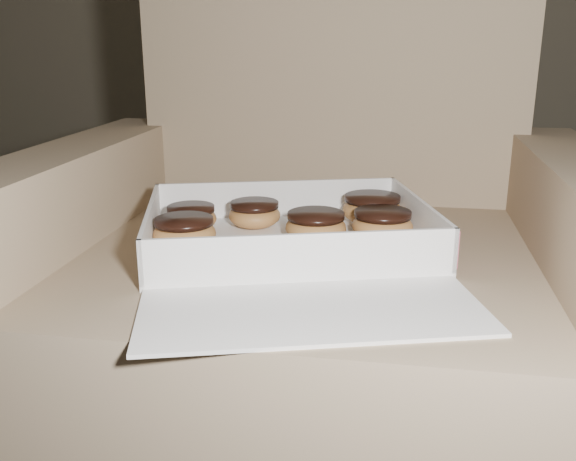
{
  "coord_description": "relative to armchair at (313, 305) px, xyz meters",
  "views": [
    {
      "loc": [
        -0.16,
        -0.35,
        0.75
      ],
      "look_at": [
        -0.32,
        0.58,
        0.46
      ],
      "focal_mm": 40.0,
      "sensor_mm": 36.0,
      "label": 1
    }
  ],
  "objects": [
    {
      "name": "crumb_c",
      "position": [
        -0.13,
        -0.13,
        0.14
      ],
      "size": [
        0.01,
        0.01,
        0.0
      ],
      "primitive_type": "ellipsoid",
      "color": "black",
      "rests_on": "bakery_box"
    },
    {
      "name": "donut_c",
      "position": [
        0.11,
        -0.03,
        0.16
      ],
      "size": [
        0.1,
        0.1,
        0.05
      ],
      "color": "#C98946",
      "rests_on": "bakery_box"
    },
    {
      "name": "armchair",
      "position": [
        0.0,
        0.0,
        0.0
      ],
      "size": [
        0.92,
        0.78,
        0.96
      ],
      "color": "#887257",
      "rests_on": "floor"
    },
    {
      "name": "donut_a",
      "position": [
        -0.2,
        -0.04,
        0.16
      ],
      "size": [
        0.08,
        0.08,
        0.04
      ],
      "color": "#C98946",
      "rests_on": "bakery_box"
    },
    {
      "name": "donut_f",
      "position": [
        0.01,
        -0.06,
        0.16
      ],
      "size": [
        0.09,
        0.09,
        0.05
      ],
      "color": "#C98946",
      "rests_on": "bakery_box"
    },
    {
      "name": "crumb_b",
      "position": [
        -0.05,
        -0.17,
        0.14
      ],
      "size": [
        0.01,
        0.01,
        0.0
      ],
      "primitive_type": "ellipsoid",
      "color": "black",
      "rests_on": "bakery_box"
    },
    {
      "name": "bakery_box",
      "position": [
        -0.02,
        -0.11,
        0.14
      ],
      "size": [
        0.54,
        0.59,
        0.07
      ],
      "rotation": [
        0.0,
        0.0,
        0.29
      ],
      "color": "white",
      "rests_on": "armchair"
    },
    {
      "name": "donut_e",
      "position": [
        -0.1,
        0.0,
        0.16
      ],
      "size": [
        0.09,
        0.09,
        0.04
      ],
      "color": "#C98946",
      "rests_on": "bakery_box"
    },
    {
      "name": "donut_b",
      "position": [
        -0.18,
        -0.12,
        0.16
      ],
      "size": [
        0.09,
        0.09,
        0.05
      ],
      "color": "#C98946",
      "rests_on": "bakery_box"
    },
    {
      "name": "donut_d",
      "position": [
        0.09,
        0.05,
        0.16
      ],
      "size": [
        0.1,
        0.1,
        0.05
      ],
      "color": "#C98946",
      "rests_on": "bakery_box"
    },
    {
      "name": "crumb_a",
      "position": [
        -0.13,
        -0.25,
        0.14
      ],
      "size": [
        0.01,
        0.01,
        0.0
      ],
      "primitive_type": "ellipsoid",
      "color": "black",
      "rests_on": "bakery_box"
    }
  ]
}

